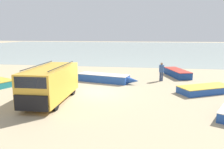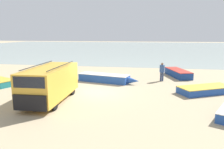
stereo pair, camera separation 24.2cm
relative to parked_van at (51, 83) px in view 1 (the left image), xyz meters
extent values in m
plane|color=tan|center=(2.19, 2.48, -1.18)|extent=(200.00, 200.00, 0.00)
cube|color=#99A89E|center=(2.19, 54.48, -1.18)|extent=(120.00, 80.00, 0.01)
cube|color=gold|center=(0.00, 0.03, 0.02)|extent=(2.08, 5.13, 1.84)
cube|color=black|center=(0.07, -2.56, -0.49)|extent=(1.79, 0.15, 0.83)
cube|color=#1E232D|center=(0.06, -2.48, 0.57)|extent=(1.71, 0.10, 0.59)
cylinder|color=black|center=(0.88, -1.52, -0.82)|extent=(0.24, 0.73, 0.73)
cylinder|color=black|center=(-0.80, -1.57, -0.82)|extent=(0.24, 0.73, 0.73)
cylinder|color=black|center=(0.80, 1.62, -0.82)|extent=(0.24, 0.73, 0.73)
cylinder|color=black|center=(-0.88, 1.58, -0.82)|extent=(0.24, 0.73, 0.73)
cylinder|color=black|center=(0.76, 0.05, 1.06)|extent=(0.16, 4.17, 0.05)
cylinder|color=black|center=(-0.76, 0.01, 1.06)|extent=(0.16, 4.17, 0.05)
cube|color=#234CA3|center=(2.15, 5.99, -0.86)|extent=(4.59, 2.32, 0.64)
cone|color=#234CA3|center=(4.76, 5.34, -0.86)|extent=(1.09, 0.82, 0.60)
cube|color=silver|center=(2.15, 5.99, -0.61)|extent=(0.48, 1.21, 0.05)
cube|color=silver|center=(2.15, 5.99, -0.52)|extent=(4.63, 2.34, 0.04)
cube|color=#2D66AD|center=(-3.19, 8.14, -0.93)|extent=(2.97, 4.38, 0.50)
cone|color=#2D66AD|center=(-4.31, 5.80, -0.93)|extent=(0.83, 1.05, 0.47)
cube|color=gold|center=(-3.19, 8.14, -0.75)|extent=(1.12, 0.68, 0.05)
cube|color=gold|center=(-3.19, 8.14, -0.66)|extent=(3.00, 4.42, 0.04)
cube|color=#234CA3|center=(10.01, 3.53, -0.95)|extent=(4.13, 3.14, 0.46)
cube|color=gold|center=(10.01, 3.53, -0.79)|extent=(0.83, 1.34, 0.05)
cube|color=gold|center=(10.01, 3.53, -0.70)|extent=(4.18, 3.17, 0.04)
cube|color=navy|center=(8.84, 9.47, -0.86)|extent=(2.31, 4.03, 0.63)
cone|color=navy|center=(8.18, 11.71, -0.86)|extent=(0.82, 0.98, 0.60)
cube|color=#B22D23|center=(8.84, 9.47, -0.61)|extent=(1.18, 0.52, 0.05)
cube|color=#B22D23|center=(8.84, 9.47, -0.53)|extent=(2.33, 4.07, 0.04)
cylinder|color=navy|center=(7.23, 7.07, -0.78)|extent=(0.15, 0.15, 0.80)
cylinder|color=navy|center=(7.08, 7.11, -0.78)|extent=(0.15, 0.15, 0.80)
cylinder|color=#335189|center=(7.16, 7.09, -0.07)|extent=(0.43, 0.43, 0.63)
sphere|color=#8C664C|center=(7.16, 7.09, 0.36)|extent=(0.22, 0.22, 0.22)
cylinder|color=navy|center=(-1.45, 4.57, -0.78)|extent=(0.15, 0.15, 0.80)
cylinder|color=navy|center=(-1.35, 4.44, -0.78)|extent=(0.15, 0.15, 0.80)
cylinder|color=silver|center=(-1.40, 4.50, -0.06)|extent=(0.43, 0.43, 0.63)
sphere|color=tan|center=(-1.40, 4.50, 0.36)|extent=(0.22, 0.22, 0.22)
camera|label=1|loc=(5.70, -12.36, 2.99)|focal=35.00mm
camera|label=2|loc=(5.94, -12.32, 2.99)|focal=35.00mm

